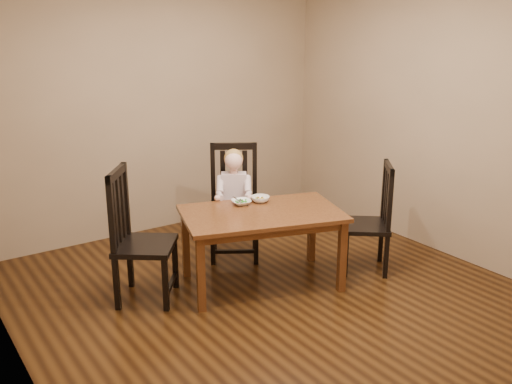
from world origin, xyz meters
TOP-DOWN VIEW (x-y plane):
  - room at (0.00, 0.00)m, footprint 4.01×4.01m
  - dining_table at (0.07, 0.16)m, footprint 1.54×1.19m
  - chair_child at (0.22, 0.86)m, footprint 0.65×0.64m
  - chair_left at (-0.93, 0.51)m, footprint 0.66×0.67m
  - chair_right at (1.08, -0.16)m, footprint 0.61×0.61m
  - toddler at (0.19, 0.81)m, footprint 0.49×0.51m
  - bowl_peas at (0.03, 0.43)m, footprint 0.20×0.20m
  - bowl_veg at (0.21, 0.39)m, footprint 0.22×0.22m
  - fork at (-0.02, 0.42)m, footprint 0.03×0.11m

SIDE VIEW (x-z plane):
  - chair_right at x=1.08m, z-range -0.02..1.00m
  - chair_child at x=0.22m, z-range -0.02..1.09m
  - chair_left at x=-0.93m, z-range -0.02..1.10m
  - dining_table at x=0.07m, z-range 0.26..0.94m
  - toddler at x=0.19m, z-range 0.39..0.95m
  - bowl_peas at x=0.03m, z-range 0.68..0.72m
  - bowl_veg at x=0.21m, z-range 0.68..0.73m
  - fork at x=-0.02m, z-range 0.70..0.74m
  - room at x=0.00m, z-range 0.00..2.71m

